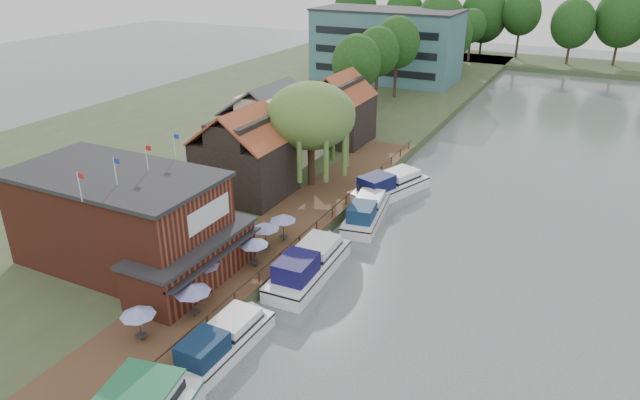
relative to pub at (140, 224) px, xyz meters
The scene contains 26 objects.
ground 14.79m from the pub, ahead, with size 260.00×260.00×0.00m, color #4C5958.
land_bank 39.61m from the pub, 113.96° to the left, with size 50.00×140.00×1.00m, color #384728.
quay_deck 13.04m from the pub, 61.39° to the left, with size 6.00×50.00×0.10m, color #47301E.
quay_rail 14.76m from the pub, 52.89° to the left, with size 0.20×49.00×1.00m, color black, non-canonical shape.
pub is the anchor object (origin of this frame).
hotel_block 71.49m from the pub, 96.43° to the left, with size 25.40×12.40×12.30m, color #38666B, non-canonical shape.
cottage_a 15.05m from the pub, 93.81° to the left, with size 8.60×7.60×8.50m, color black, non-canonical shape.
cottage_b 25.33m from the pub, 99.09° to the left, with size 9.60×8.60×8.50m, color beige, non-canonical shape.
cottage_c 34.01m from the pub, 90.00° to the left, with size 7.60×7.60×8.50m, color black, non-canonical shape.
willow 20.36m from the pub, 80.07° to the left, with size 8.60×8.60×10.43m, color #476B2D, non-canonical shape.
umbrella_0 9.32m from the pub, 49.15° to the right, with size 2.15×2.15×2.38m, color #1C339B, non-canonical shape.
umbrella_1 8.29m from the pub, 25.14° to the right, with size 2.43×2.43×2.38m, color navy, non-canonical shape.
umbrella_2 6.26m from the pub, ahead, with size 2.32×2.32×2.38m, color navy, non-canonical shape.
umbrella_3 8.47m from the pub, 27.04° to the left, with size 2.22×2.22×2.38m, color navy, non-canonical shape.
umbrella_4 9.44m from the pub, 43.51° to the left, with size 2.21×2.21×2.38m, color navy, non-canonical shape.
umbrella_5 11.12m from the pub, 49.26° to the left, with size 2.15×2.15×2.38m, color #1B2B97, non-canonical shape.
cruiser_0 11.67m from the pub, 24.15° to the right, with size 3.03×9.39×2.26m, color white, non-canonical shape.
cruiser_1 12.59m from the pub, 28.57° to the left, with size 3.48×10.75×2.64m, color white, non-canonical shape.
cruiser_2 20.23m from the pub, 57.13° to the left, with size 3.16×9.77×2.36m, color silver, non-canonical shape.
cruiser_3 25.86m from the pub, 65.54° to the left, with size 3.44×10.62×2.60m, color white, non-canonical shape.
bank_tree_0 43.03m from the pub, 92.30° to the left, with size 6.50×6.50×11.79m, color #143811, non-canonical shape.
bank_tree_1 52.73m from the pub, 92.75° to the left, with size 6.34×6.34×11.66m, color #143811, non-canonical shape.
bank_tree_2 58.90m from the pub, 91.73° to the left, with size 7.00×7.00×12.58m, color #143811, non-canonical shape.
bank_tree_3 77.87m from the pub, 90.31° to the left, with size 8.84×8.84×14.70m, color #143811, non-canonical shape.
bank_tree_4 85.15m from the pub, 90.26° to the left, with size 8.60×8.60×11.67m, color #143811, non-canonical shape.
bank_tree_5 96.31m from the pub, 89.32° to the left, with size 6.07×6.07×10.65m, color #143811, non-canonical shape.
Camera 1 is at (14.21, -28.06, 22.85)m, focal length 32.00 mm.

